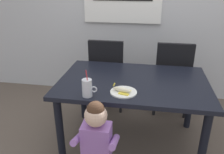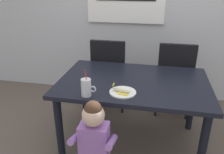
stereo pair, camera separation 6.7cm
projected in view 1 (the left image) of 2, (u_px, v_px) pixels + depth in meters
name	position (u px, v px, depth m)	size (l,w,h in m)	color
ground_plane	(131.00, 141.00, 2.52)	(24.00, 24.00, 0.00)	brown
dining_table	(133.00, 89.00, 2.27)	(1.42, 0.93, 0.73)	black
dining_chair_left	(108.00, 70.00, 2.98)	(0.44, 0.44, 0.96)	black
dining_chair_right	(172.00, 74.00, 2.86)	(0.44, 0.45, 0.96)	black
toddler_standing	(97.00, 138.00, 1.75)	(0.33, 0.24, 0.84)	#3F4760
milk_cup	(87.00, 89.00, 1.91)	(0.13, 0.08, 0.25)	silver
snack_plate	(124.00, 92.00, 1.99)	(0.23, 0.23, 0.01)	white
peeled_banana	(122.00, 90.00, 1.97)	(0.18, 0.13, 0.07)	#F4EAC6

